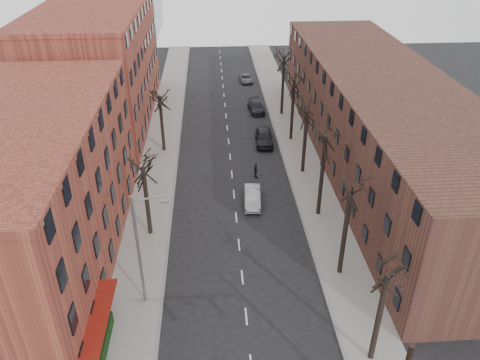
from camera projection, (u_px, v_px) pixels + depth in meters
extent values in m
cube|color=gray|center=(162.00, 146.00, 55.38)|extent=(4.00, 90.00, 0.15)
cube|color=gray|center=(295.00, 143.00, 56.28)|extent=(4.00, 90.00, 0.15)
cube|color=brown|center=(25.00, 198.00, 34.74)|extent=(12.00, 26.00, 12.00)
cube|color=brown|center=(99.00, 68.00, 59.13)|extent=(12.00, 28.00, 14.00)
cube|color=#503025|center=(380.00, 120.00, 49.92)|extent=(12.00, 50.00, 10.00)
cube|color=maroon|center=(105.00, 347.00, 30.44)|extent=(1.20, 7.00, 0.15)
cube|color=black|center=(99.00, 353.00, 29.24)|extent=(0.80, 6.00, 1.00)
cylinder|color=slate|center=(139.00, 252.00, 31.71)|extent=(0.20, 0.20, 9.00)
cylinder|color=slate|center=(149.00, 198.00, 29.58)|extent=(2.39, 0.12, 0.46)
cube|color=slate|center=(165.00, 202.00, 29.78)|extent=(0.50, 0.22, 0.14)
imported|color=#A7A9AE|center=(252.00, 197.00, 44.65)|extent=(1.76, 4.33, 1.40)
imported|color=black|center=(264.00, 137.00, 55.80)|extent=(2.23, 5.06, 1.69)
imported|color=black|center=(256.00, 107.00, 64.57)|extent=(2.33, 4.81, 1.35)
imported|color=#5C5E63|center=(246.00, 78.00, 75.46)|extent=(2.13, 4.15, 1.12)
imported|color=black|center=(256.00, 171.00, 48.86)|extent=(0.52, 1.01, 1.65)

